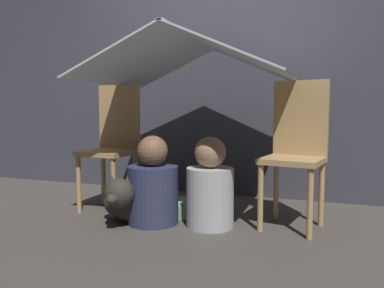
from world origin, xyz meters
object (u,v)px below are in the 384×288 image
(dog, at_px, (129,201))
(person_front, at_px, (153,188))
(chair_left, at_px, (113,142))
(person_second, at_px, (210,189))
(chair_right, at_px, (296,147))

(dog, bearing_deg, person_front, 30.29)
(chair_left, height_order, person_second, chair_left)
(person_front, distance_m, dog, 0.19)
(person_second, xyz_separation_m, dog, (-0.54, -0.14, -0.10))
(chair_right, bearing_deg, dog, -150.49)
(chair_left, xyz_separation_m, chair_right, (1.40, -0.00, 0.00))
(person_front, bearing_deg, person_second, 7.89)
(person_second, distance_m, dog, 0.56)
(person_second, bearing_deg, chair_right, 21.65)
(person_second, relative_size, dog, 1.35)
(chair_right, bearing_deg, person_second, -146.93)
(chair_right, bearing_deg, chair_left, -168.63)
(chair_right, xyz_separation_m, person_second, (-0.53, -0.21, -0.28))
(person_second, bearing_deg, chair_left, 166.22)
(chair_left, distance_m, chair_right, 1.40)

